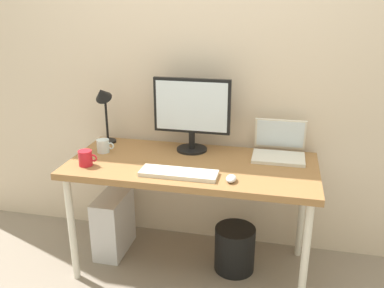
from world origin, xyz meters
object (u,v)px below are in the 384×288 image
at_px(keyboard, 179,173).
at_px(mouse, 231,178).
at_px(coffee_mug, 86,158).
at_px(desk_lamp, 103,102).
at_px(computer_tower, 114,223).
at_px(desk, 192,172).
at_px(monitor, 192,111).
at_px(laptop, 279,148).
at_px(glass_cup, 103,146).
at_px(wastebasket, 235,249).

height_order(keyboard, mouse, mouse).
bearing_deg(coffee_mug, desk_lamp, 96.26).
relative_size(coffee_mug, computer_tower, 0.28).
bearing_deg(keyboard, desk_lamp, 146.48).
distance_m(desk, desk_lamp, 0.77).
bearing_deg(monitor, desk, -76.98).
xyz_separation_m(desk, laptop, (0.51, 0.23, 0.12)).
height_order(laptop, desk_lamp, desk_lamp).
height_order(desk_lamp, glass_cup, desk_lamp).
distance_m(desk, mouse, 0.35).
relative_size(monitor, wastebasket, 1.65).
xyz_separation_m(desk, glass_cup, (-0.60, 0.05, 0.11)).
relative_size(laptop, mouse, 3.56).
bearing_deg(laptop, monitor, -178.08).
bearing_deg(glass_cup, desk, -4.88).
distance_m(monitor, desk_lamp, 0.60).
xyz_separation_m(monitor, wastebasket, (0.33, -0.18, -0.86)).
distance_m(desk_lamp, coffee_mug, 0.46).
height_order(monitor, computer_tower, monitor).
distance_m(desk, monitor, 0.39).
relative_size(laptop, wastebasket, 1.07).
xyz_separation_m(coffee_mug, glass_cup, (0.01, 0.23, -0.00)).
bearing_deg(computer_tower, wastebasket, -2.10).
distance_m(desk, coffee_mug, 0.64).
xyz_separation_m(desk, monitor, (-0.05, 0.21, 0.33)).
height_order(desk, coffee_mug, coffee_mug).
bearing_deg(keyboard, wastebasket, 36.50).
bearing_deg(coffee_mug, desk, 16.53).
xyz_separation_m(desk_lamp, wastebasket, (0.93, -0.18, -0.88)).
bearing_deg(coffee_mug, wastebasket, 13.27).
height_order(monitor, glass_cup, monitor).
xyz_separation_m(laptop, wastebasket, (-0.23, -0.20, -0.65)).
bearing_deg(wastebasket, desk_lamp, 168.99).
relative_size(desk, coffee_mug, 12.84).
height_order(laptop, coffee_mug, laptop).
height_order(desk, monitor, monitor).
bearing_deg(monitor, glass_cup, -164.05).
bearing_deg(computer_tower, mouse, -18.31).
height_order(desk_lamp, coffee_mug, desk_lamp).
height_order(desk, desk_lamp, desk_lamp).
xyz_separation_m(monitor, mouse, (0.32, -0.43, -0.25)).
xyz_separation_m(laptop, keyboard, (-0.54, -0.43, -0.05)).
relative_size(desk, wastebasket, 5.01).
xyz_separation_m(laptop, computer_tower, (-1.08, -0.17, -0.59)).
bearing_deg(monitor, laptop, 1.92).
bearing_deg(keyboard, glass_cup, 156.03).
height_order(monitor, laptop, monitor).
bearing_deg(desk, laptop, 23.98).
relative_size(mouse, coffee_mug, 0.77).
relative_size(mouse, glass_cup, 0.78).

